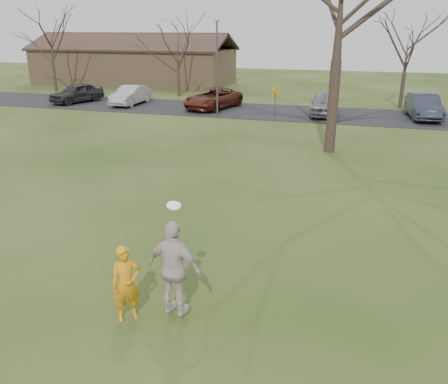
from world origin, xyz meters
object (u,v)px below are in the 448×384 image
(building, at_px, (134,65))
(car_1, at_px, (131,95))
(car_0, at_px, (77,93))
(lamp_post, at_px, (217,55))
(catching_play, at_px, (175,269))
(car_4, at_px, (324,104))
(car_2, at_px, (213,98))
(car_5, at_px, (424,106))
(player_defender, at_px, (126,284))

(building, bearing_deg, car_1, -64.21)
(car_0, distance_m, lamp_post, 12.85)
(car_0, distance_m, catching_play, 30.52)
(car_1, height_order, lamp_post, lamp_post)
(car_4, relative_size, lamp_post, 0.71)
(catching_play, height_order, building, building)
(car_2, bearing_deg, car_0, -162.82)
(car_5, height_order, building, building)
(player_defender, relative_size, car_5, 0.34)
(car_4, xyz_separation_m, lamp_post, (-6.87, -2.19, 3.17))
(player_defender, height_order, car_0, player_defender)
(car_0, xyz_separation_m, building, (-1.75, 13.30, 1.15))
(car_1, xyz_separation_m, car_5, (20.83, 0.28, 0.07))
(car_0, bearing_deg, catching_play, -33.49)
(car_2, bearing_deg, lamp_post, -51.27)
(lamp_post, bearing_deg, catching_play, -74.65)
(player_defender, xyz_separation_m, car_5, (7.99, 25.19, 0.02))
(building, xyz_separation_m, lamp_post, (14.00, -15.50, 2.04))
(car_2, distance_m, lamp_post, 4.27)
(car_5, distance_m, lamp_post, 13.77)
(lamp_post, bearing_deg, car_1, 162.14)
(car_1, distance_m, lamp_post, 8.71)
(car_2, relative_size, lamp_post, 0.83)
(car_1, height_order, car_4, car_4)
(car_5, height_order, catching_play, catching_play)
(car_5, height_order, lamp_post, lamp_post)
(car_0, height_order, catching_play, catching_play)
(car_4, bearing_deg, lamp_post, -166.30)
(car_1, distance_m, car_2, 6.58)
(player_defender, height_order, car_2, player_defender)
(building, bearing_deg, car_5, -25.15)
(player_defender, bearing_deg, catching_play, -24.53)
(car_0, bearing_deg, car_4, 19.52)
(catching_play, bearing_deg, player_defender, -165.81)
(lamp_post, bearing_deg, car_2, 113.51)
(player_defender, bearing_deg, car_4, 47.24)
(car_0, xyz_separation_m, catching_play, (18.34, -24.39, 0.39))
(car_2, height_order, car_4, car_4)
(player_defender, distance_m, catching_play, 1.05)
(player_defender, bearing_deg, lamp_post, 64.16)
(car_1, relative_size, car_5, 0.91)
(car_4, distance_m, catching_play, 24.39)
(car_0, relative_size, building, 0.21)
(car_2, distance_m, car_5, 14.24)
(car_1, distance_m, car_5, 20.83)
(catching_play, bearing_deg, lamp_post, 105.35)
(car_0, distance_m, car_5, 25.37)
(car_2, xyz_separation_m, lamp_post, (1.13, -2.59, 3.21))
(car_5, relative_size, lamp_post, 0.76)
(car_1, xyz_separation_m, catching_play, (13.80, -24.66, 0.42))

